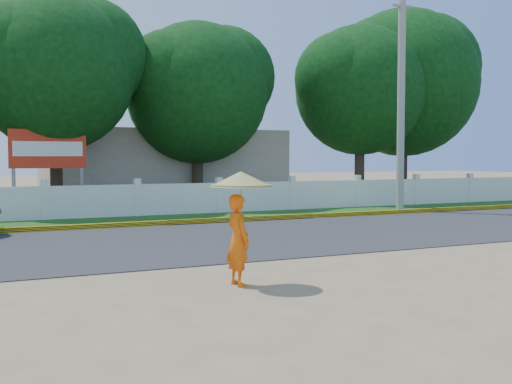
% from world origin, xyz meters
% --- Properties ---
extents(ground, '(120.00, 120.00, 0.00)m').
position_xyz_m(ground, '(0.00, 0.00, 0.00)').
color(ground, '#9E8460').
rests_on(ground, ground).
extents(road, '(60.00, 7.00, 0.02)m').
position_xyz_m(road, '(0.00, 4.50, 0.01)').
color(road, '#38383A').
rests_on(road, ground).
extents(grass_verge, '(60.00, 3.50, 0.03)m').
position_xyz_m(grass_verge, '(0.00, 9.75, 0.01)').
color(grass_verge, '#2D601E').
rests_on(grass_verge, ground).
extents(curb, '(40.00, 0.18, 0.16)m').
position_xyz_m(curb, '(0.00, 8.05, 0.08)').
color(curb, yellow).
rests_on(curb, ground).
extents(fence, '(40.00, 0.10, 1.10)m').
position_xyz_m(fence, '(0.00, 11.20, 0.55)').
color(fence, silver).
rests_on(fence, ground).
extents(building_near, '(10.00, 6.00, 3.20)m').
position_xyz_m(building_near, '(3.00, 18.00, 1.60)').
color(building_near, '#B7AD99').
rests_on(building_near, ground).
extents(utility_pole, '(0.28, 0.28, 8.36)m').
position_xyz_m(utility_pole, '(9.38, 9.00, 4.18)').
color(utility_pole, gray).
rests_on(utility_pole, ground).
extents(monk_with_parasol, '(1.00, 1.00, 1.81)m').
position_xyz_m(monk_with_parasol, '(-1.70, -0.89, 1.18)').
color(monk_with_parasol, '#F05D0C').
rests_on(monk_with_parasol, ground).
extents(billboard, '(2.50, 0.13, 2.95)m').
position_xyz_m(billboard, '(-2.73, 12.30, 2.14)').
color(billboard, gray).
rests_on(billboard, ground).
extents(tree_row, '(34.30, 7.63, 9.16)m').
position_xyz_m(tree_row, '(2.74, 14.38, 4.92)').
color(tree_row, '#473828').
rests_on(tree_row, ground).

